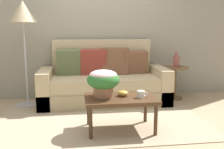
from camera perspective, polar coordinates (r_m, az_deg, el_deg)
ground_plane at (r=3.84m, az=-2.71°, el=-9.01°), size 14.00×14.00×0.00m
wall_back at (r=4.80m, az=-4.16°, el=11.67°), size 6.40×0.12×2.78m
area_rug at (r=3.76m, az=-2.59°, el=-9.36°), size 2.80×1.98×0.01m
couch at (r=4.46m, az=-1.80°, el=-1.76°), size 2.13×0.86×1.06m
coffee_table at (r=3.21m, az=1.86°, el=-5.77°), size 0.87×0.56×0.43m
side_table at (r=4.77m, az=13.58°, el=-0.51°), size 0.46×0.46×0.58m
floor_lamp at (r=4.37m, az=-18.86°, el=11.57°), size 0.42×0.42×1.68m
potted_plant at (r=3.16m, az=-1.98°, el=-1.26°), size 0.40×0.40×0.34m
coffee_mug at (r=3.19m, az=6.39°, el=-4.29°), size 0.14×0.09×0.09m
snack_bowl at (r=3.25m, az=2.42°, el=-4.06°), size 0.14×0.14×0.07m
table_vase at (r=4.73m, az=13.85°, el=2.86°), size 0.11×0.11×0.26m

